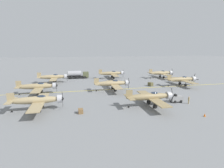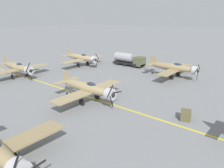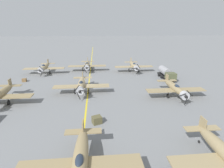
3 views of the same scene
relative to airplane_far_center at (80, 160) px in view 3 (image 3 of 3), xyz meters
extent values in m
plane|color=slate|center=(0.28, -24.90, -2.01)|extent=(400.00, 400.00, 0.00)
cube|color=yellow|center=(0.28, -24.90, -2.01)|extent=(0.30, 160.00, 0.01)
ellipsoid|color=#968159|center=(0.00, -0.41, 0.04)|extent=(1.50, 9.50, 1.42)
ellipsoid|color=#232D3D|center=(0.00, 0.73, 0.60)|extent=(0.80, 1.70, 0.76)
cube|color=#968159|center=(0.00, 0.35, -0.30)|extent=(12.00, 2.10, 0.16)
cube|color=#968159|center=(0.00, -4.50, 0.19)|extent=(4.40, 1.10, 0.12)
cube|color=#968159|center=(0.00, -4.50, 0.84)|extent=(0.14, 1.30, 1.60)
cylinder|color=black|center=(0.00, -4.56, -1.83)|extent=(0.12, 0.36, 0.36)
ellipsoid|color=#927D54|center=(16.36, -18.55, 0.04)|extent=(1.50, 9.50, 1.42)
cube|color=#927D54|center=(16.36, -22.64, 0.19)|extent=(4.40, 1.10, 0.12)
cube|color=#927D54|center=(16.36, -22.64, 0.84)|extent=(0.14, 1.30, 1.60)
cylinder|color=black|center=(14.86, -17.79, -0.93)|extent=(0.14, 0.14, 1.26)
cylinder|color=black|center=(14.86, -17.79, -1.56)|extent=(0.22, 0.90, 0.90)
cylinder|color=black|center=(16.36, -22.70, -1.83)|extent=(0.12, 0.36, 0.36)
ellipsoid|color=#9D8960|center=(1.21, -42.53, 0.04)|extent=(1.50, 9.50, 1.42)
cylinder|color=#B7B7BC|center=(1.21, -38.08, 0.04)|extent=(1.58, 0.90, 1.58)
ellipsoid|color=#232D3D|center=(1.21, -41.39, 0.60)|extent=(0.80, 1.70, 0.76)
cube|color=#9D8960|center=(1.21, -41.77, -0.30)|extent=(12.00, 2.10, 0.16)
cube|color=#9D8960|center=(1.21, -46.62, 0.19)|extent=(4.40, 1.10, 0.12)
cube|color=#9D8960|center=(1.21, -46.62, 0.84)|extent=(0.14, 1.30, 1.60)
sphere|color=black|center=(1.21, -37.58, 0.04)|extent=(0.56, 0.56, 0.56)
cube|color=black|center=(1.69, -37.58, 0.77)|extent=(1.08, 0.06, 1.54)
cube|color=black|center=(0.34, -37.58, 0.09)|extent=(1.76, 0.06, 0.25)
cube|color=black|center=(1.60, -37.58, -0.75)|extent=(0.91, 0.06, 1.63)
cylinder|color=black|center=(-0.29, -41.77, -0.93)|extent=(0.14, 0.14, 1.26)
cylinder|color=black|center=(-0.29, -41.77, -1.56)|extent=(0.22, 0.90, 0.90)
cylinder|color=black|center=(2.71, -41.77, -0.93)|extent=(0.14, 0.14, 1.26)
cylinder|color=black|center=(2.71, -41.77, -1.56)|extent=(0.22, 0.90, 0.90)
cylinder|color=black|center=(1.21, -46.68, -1.83)|extent=(0.12, 0.36, 0.36)
ellipsoid|color=#99845B|center=(-17.76, -18.99, 0.04)|extent=(1.50, 9.50, 1.42)
cylinder|color=#B7B7BC|center=(-17.76, -14.54, 0.04)|extent=(1.58, 0.90, 1.58)
ellipsoid|color=#232D3D|center=(-17.76, -17.85, 0.60)|extent=(0.80, 1.70, 0.76)
cube|color=#99845B|center=(-17.76, -18.23, -0.30)|extent=(12.00, 2.10, 0.16)
cube|color=#99845B|center=(-17.76, -23.08, 0.19)|extent=(4.40, 1.10, 0.12)
cube|color=#99845B|center=(-17.76, -23.08, 0.84)|extent=(0.14, 1.30, 1.60)
sphere|color=black|center=(-17.76, -14.04, 0.04)|extent=(0.56, 0.56, 0.56)
cube|color=black|center=(-17.94, -14.04, -0.82)|extent=(0.50, 0.06, 1.74)
cube|color=black|center=(-16.92, -14.04, 0.31)|extent=(1.71, 0.06, 0.68)
cube|color=black|center=(-18.41, -14.04, 0.62)|extent=(1.40, 0.06, 1.27)
cylinder|color=black|center=(-19.26, -18.23, -0.93)|extent=(0.14, 0.14, 1.26)
cylinder|color=black|center=(-19.26, -18.23, -1.56)|extent=(0.22, 0.90, 0.90)
cylinder|color=black|center=(-16.26, -18.23, -0.93)|extent=(0.14, 0.14, 1.26)
cylinder|color=black|center=(-16.26, -18.23, -1.56)|extent=(0.22, 0.90, 0.90)
cylinder|color=black|center=(-17.76, -23.14, -1.83)|extent=(0.12, 0.36, 0.36)
cube|color=#9D8960|center=(-14.61, -3.86, 0.19)|extent=(4.40, 1.10, 0.12)
cube|color=#9D8960|center=(-14.61, -3.86, 0.84)|extent=(0.14, 1.30, 1.60)
cylinder|color=black|center=(-13.11, 0.99, -0.93)|extent=(0.14, 0.14, 1.26)
cylinder|color=black|center=(-14.61, -3.92, -1.83)|extent=(0.12, 0.36, 0.36)
ellipsoid|color=tan|center=(-13.56, -40.27, 0.04)|extent=(1.50, 9.50, 1.42)
cylinder|color=#B7B7BC|center=(-13.56, -35.82, 0.04)|extent=(1.57, 0.90, 1.58)
ellipsoid|color=#232D3D|center=(-13.56, -39.13, 0.60)|extent=(0.80, 1.70, 0.76)
cube|color=tan|center=(-13.56, -39.51, -0.30)|extent=(12.00, 2.10, 0.16)
cube|color=tan|center=(-13.56, -44.36, 0.19)|extent=(4.40, 1.10, 0.12)
cube|color=tan|center=(-13.56, -44.36, 0.84)|extent=(0.14, 1.30, 1.60)
sphere|color=black|center=(-13.56, -35.32, 0.04)|extent=(0.56, 0.56, 0.56)
cube|color=black|center=(-12.70, -35.32, 0.14)|extent=(1.75, 0.06, 0.35)
cube|color=black|center=(-14.09, -35.32, 0.74)|extent=(1.16, 0.06, 1.48)
cube|color=black|center=(-13.91, -35.32, -0.77)|extent=(0.82, 0.06, 1.66)
cylinder|color=black|center=(-15.06, -39.51, -0.93)|extent=(0.14, 0.14, 1.26)
cylinder|color=black|center=(-15.06, -39.51, -1.56)|extent=(0.22, 0.90, 0.90)
cylinder|color=black|center=(-12.06, -39.51, -0.93)|extent=(0.14, 0.14, 1.26)
cylinder|color=black|center=(-12.06, -39.51, -1.56)|extent=(0.22, 0.90, 0.90)
cylinder|color=black|center=(-13.56, -44.42, -1.83)|extent=(0.12, 0.36, 0.36)
ellipsoid|color=tan|center=(14.06, -40.35, 0.04)|extent=(1.50, 9.50, 1.42)
cylinder|color=#B7B7BC|center=(14.06, -35.90, 0.04)|extent=(1.57, 0.90, 1.58)
ellipsoid|color=#232D3D|center=(14.06, -39.21, 0.60)|extent=(0.80, 1.70, 0.76)
cube|color=tan|center=(14.06, -39.59, -0.30)|extent=(12.00, 2.10, 0.16)
cube|color=tan|center=(14.06, -44.44, 0.19)|extent=(4.40, 1.10, 0.12)
cube|color=tan|center=(14.06, -44.44, 0.84)|extent=(0.14, 1.30, 1.60)
sphere|color=black|center=(14.06, -35.40, 0.04)|extent=(0.56, 0.56, 0.56)
cube|color=black|center=(13.50, -35.40, 0.71)|extent=(1.24, 0.06, 1.43)
cube|color=black|center=(13.77, -35.40, -0.79)|extent=(0.72, 0.06, 1.69)
cube|color=black|center=(14.92, -35.40, 0.19)|extent=(1.75, 0.06, 0.45)
cylinder|color=black|center=(12.56, -39.59, -0.93)|extent=(0.14, 0.14, 1.26)
cylinder|color=black|center=(12.56, -39.59, -1.56)|extent=(0.22, 0.90, 0.90)
cylinder|color=black|center=(15.56, -39.59, -0.93)|extent=(0.14, 0.14, 1.26)
cylinder|color=black|center=(15.56, -39.59, -1.56)|extent=(0.22, 0.90, 0.90)
cylinder|color=black|center=(14.06, -44.50, -1.83)|extent=(0.12, 0.36, 0.36)
ellipsoid|color=tan|center=(1.58, -23.06, 0.04)|extent=(1.50, 9.50, 1.42)
cylinder|color=#B7B7BC|center=(1.58, -18.61, 0.04)|extent=(1.58, 0.90, 1.58)
ellipsoid|color=#232D3D|center=(1.58, -21.92, 0.60)|extent=(0.80, 1.70, 0.76)
cube|color=tan|center=(1.58, -22.30, -0.30)|extent=(12.00, 2.10, 0.16)
cube|color=tan|center=(1.58, -27.15, 0.19)|extent=(4.40, 1.10, 0.12)
cube|color=tan|center=(1.58, -27.15, 0.84)|extent=(0.14, 1.30, 1.60)
sphere|color=black|center=(1.58, -18.11, 0.04)|extent=(0.56, 0.56, 0.56)
cube|color=black|center=(0.71, -18.11, 0.19)|extent=(1.75, 0.06, 0.43)
cube|color=black|center=(1.88, -18.11, -0.78)|extent=(0.74, 0.06, 1.69)
cube|color=black|center=(2.13, -18.11, 0.71)|extent=(1.23, 0.06, 1.44)
cylinder|color=black|center=(0.08, -22.30, -0.93)|extent=(0.14, 0.14, 1.26)
cylinder|color=black|center=(0.08, -22.30, -1.56)|extent=(0.22, 0.90, 0.90)
cylinder|color=black|center=(3.08, -22.30, -0.93)|extent=(0.14, 0.14, 1.26)
cylinder|color=black|center=(3.08, -22.30, -1.56)|extent=(0.22, 0.90, 0.90)
cylinder|color=black|center=(1.58, -27.21, -1.83)|extent=(0.12, 0.36, 0.36)
cube|color=black|center=(-21.03, -31.41, -1.39)|extent=(2.25, 8.00, 0.40)
cube|color=#515638|center=(-21.03, -28.45, -0.59)|extent=(2.50, 2.08, 2.00)
cylinder|color=#9E9EA3|center=(-21.03, -32.73, -0.09)|extent=(2.10, 4.96, 2.10)
cylinder|color=black|center=(-22.22, -28.93, -1.51)|extent=(0.30, 1.00, 1.00)
cylinder|color=black|center=(-19.84, -28.93, -1.51)|extent=(0.30, 1.00, 1.00)
cylinder|color=black|center=(-22.22, -31.81, -1.51)|extent=(0.30, 1.00, 1.00)
cylinder|color=black|center=(-19.84, -31.81, -1.51)|extent=(0.30, 1.00, 1.00)
cylinder|color=black|center=(-22.22, -33.89, -1.51)|extent=(0.30, 1.00, 1.00)
cylinder|color=black|center=(-19.84, -33.89, -1.51)|extent=(0.30, 1.00, 1.00)
cube|color=brown|center=(-1.63, -9.82, -1.44)|extent=(1.69, 1.55, 1.15)
cube|color=brown|center=(17.33, -32.12, -1.59)|extent=(1.05, 0.88, 0.85)
camera|label=1|loc=(47.79, -33.03, 9.58)|focal=28.00mm
camera|label=2|loc=(21.69, -1.90, 9.66)|focal=35.00mm
camera|label=3|loc=(-1.83, 13.73, 12.40)|focal=28.00mm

